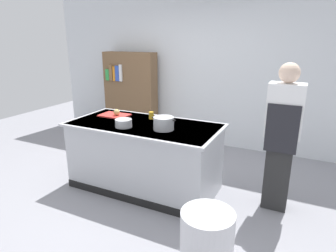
{
  "coord_description": "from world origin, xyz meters",
  "views": [
    {
      "loc": [
        1.86,
        -3.08,
        1.97
      ],
      "look_at": [
        0.25,
        0.2,
        0.85
      ],
      "focal_mm": 31.01,
      "sensor_mm": 36.0,
      "label": 1
    }
  ],
  "objects_px": {
    "onion": "(117,112)",
    "juice_cup": "(151,115)",
    "mixing_bowl": "(124,123)",
    "trash_bin": "(207,240)",
    "person_chef": "(282,135)",
    "stock_pot": "(164,123)",
    "bookshelf": "(131,95)"
  },
  "relations": [
    {
      "from": "person_chef",
      "to": "bookshelf",
      "type": "bearing_deg",
      "value": 61.61
    },
    {
      "from": "bookshelf",
      "to": "trash_bin",
      "type": "bearing_deg",
      "value": -47.26
    },
    {
      "from": "onion",
      "to": "trash_bin",
      "type": "bearing_deg",
      "value": -33.54
    },
    {
      "from": "mixing_bowl",
      "to": "bookshelf",
      "type": "distance_m",
      "value": 2.37
    },
    {
      "from": "onion",
      "to": "trash_bin",
      "type": "xyz_separation_m",
      "value": [
        1.75,
        -1.16,
        -0.69
      ]
    },
    {
      "from": "bookshelf",
      "to": "person_chef",
      "type": "bearing_deg",
      "value": -26.96
    },
    {
      "from": "stock_pot",
      "to": "mixing_bowl",
      "type": "distance_m",
      "value": 0.51
    },
    {
      "from": "onion",
      "to": "stock_pot",
      "type": "relative_size",
      "value": 0.28
    },
    {
      "from": "person_chef",
      "to": "bookshelf",
      "type": "height_order",
      "value": "person_chef"
    },
    {
      "from": "mixing_bowl",
      "to": "trash_bin",
      "type": "xyz_separation_m",
      "value": [
        1.38,
        -0.8,
        -0.68
      ]
    },
    {
      "from": "onion",
      "to": "person_chef",
      "type": "distance_m",
      "value": 2.18
    },
    {
      "from": "mixing_bowl",
      "to": "juice_cup",
      "type": "height_order",
      "value": "same"
    },
    {
      "from": "stock_pot",
      "to": "bookshelf",
      "type": "height_order",
      "value": "bookshelf"
    },
    {
      "from": "mixing_bowl",
      "to": "trash_bin",
      "type": "relative_size",
      "value": 0.38
    },
    {
      "from": "bookshelf",
      "to": "juice_cup",
      "type": "bearing_deg",
      "value": -48.91
    },
    {
      "from": "onion",
      "to": "trash_bin",
      "type": "distance_m",
      "value": 2.21
    },
    {
      "from": "mixing_bowl",
      "to": "juice_cup",
      "type": "bearing_deg",
      "value": 74.78
    },
    {
      "from": "person_chef",
      "to": "bookshelf",
      "type": "xyz_separation_m",
      "value": [
        -3.03,
        1.54,
        -0.06
      ]
    },
    {
      "from": "mixing_bowl",
      "to": "trash_bin",
      "type": "distance_m",
      "value": 1.73
    },
    {
      "from": "stock_pot",
      "to": "onion",
      "type": "bearing_deg",
      "value": 164.38
    },
    {
      "from": "stock_pot",
      "to": "mixing_bowl",
      "type": "bearing_deg",
      "value": -165.97
    },
    {
      "from": "juice_cup",
      "to": "trash_bin",
      "type": "xyz_separation_m",
      "value": [
        1.25,
        -1.27,
        -0.68
      ]
    },
    {
      "from": "stock_pot",
      "to": "juice_cup",
      "type": "height_order",
      "value": "stock_pot"
    },
    {
      "from": "mixing_bowl",
      "to": "person_chef",
      "type": "bearing_deg",
      "value": 14.96
    },
    {
      "from": "onion",
      "to": "juice_cup",
      "type": "relative_size",
      "value": 0.89
    },
    {
      "from": "juice_cup",
      "to": "trash_bin",
      "type": "height_order",
      "value": "juice_cup"
    },
    {
      "from": "trash_bin",
      "to": "person_chef",
      "type": "bearing_deg",
      "value": 71.59
    },
    {
      "from": "juice_cup",
      "to": "stock_pot",
      "type": "bearing_deg",
      "value": -43.82
    },
    {
      "from": "trash_bin",
      "to": "stock_pot",
      "type": "bearing_deg",
      "value": 134.02
    },
    {
      "from": "stock_pot",
      "to": "trash_bin",
      "type": "height_order",
      "value": "stock_pot"
    },
    {
      "from": "onion",
      "to": "person_chef",
      "type": "height_order",
      "value": "person_chef"
    },
    {
      "from": "trash_bin",
      "to": "bookshelf",
      "type": "distance_m",
      "value": 3.88
    }
  ]
}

